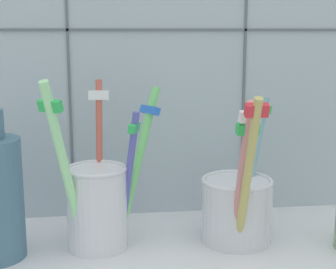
% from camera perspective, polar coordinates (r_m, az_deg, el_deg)
% --- Properties ---
extents(counter_slab, '(0.64, 0.22, 0.02)m').
position_cam_1_polar(counter_slab, '(0.56, 0.15, -13.47)').
color(counter_slab, silver).
rests_on(counter_slab, ground).
extents(tile_wall_back, '(0.64, 0.02, 0.45)m').
position_cam_1_polar(tile_wall_back, '(0.63, -1.19, 9.43)').
color(tile_wall_back, '#B2C1CC').
rests_on(tile_wall_back, ground).
extents(toothbrush_cup_left, '(0.12, 0.11, 0.19)m').
position_cam_1_polar(toothbrush_cup_left, '(0.55, -7.81, -7.31)').
color(toothbrush_cup_left, white).
rests_on(toothbrush_cup_left, counter_slab).
extents(toothbrush_cup_right, '(0.08, 0.13, 0.17)m').
position_cam_1_polar(toothbrush_cup_right, '(0.56, 7.78, -7.74)').
color(toothbrush_cup_right, silver).
rests_on(toothbrush_cup_right, counter_slab).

